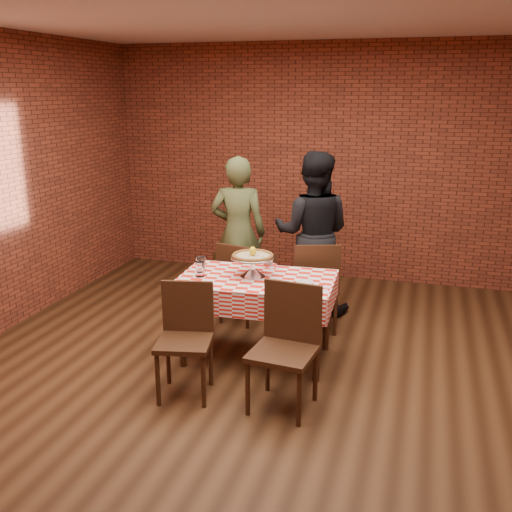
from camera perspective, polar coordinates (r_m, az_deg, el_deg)
name	(u,v)px	position (r m, az deg, el deg)	size (l,w,h in m)	color
ground	(260,380)	(5.01, 0.43, -11.98)	(6.00, 6.00, 0.00)	black
back_wall	(328,163)	(7.41, 6.98, 8.91)	(5.50, 5.50, 0.00)	maroon
table	(257,319)	(5.24, 0.06, -6.11)	(1.33, 0.80, 0.75)	#3C2013
tablecloth	(257,290)	(5.15, 0.06, -3.34)	(1.36, 0.83, 0.23)	red
pizza_stand	(253,266)	(5.13, -0.32, -1.02)	(0.40, 0.40, 0.18)	silver
pizza	(253,256)	(5.11, -0.32, -0.02)	(0.36, 0.36, 0.03)	#CABC90
lemon	(253,251)	(5.09, -0.32, 0.47)	(0.06, 0.06, 0.08)	yellow
water_glass_left	(200,269)	(5.15, -5.48, -1.29)	(0.08, 0.08, 0.13)	white
water_glass_right	(201,264)	(5.30, -5.37, -0.80)	(0.08, 0.08, 0.13)	white
side_plate	(305,282)	(4.99, 4.77, -2.57)	(0.15, 0.15, 0.01)	white
sweetener_packet_a	(324,290)	(4.83, 6.67, -3.32)	(0.05, 0.04, 0.01)	white
sweetener_packet_b	(326,287)	(4.90, 6.86, -3.01)	(0.05, 0.04, 0.01)	white
condiment_caddy	(270,261)	(5.38, 1.41, -0.48)	(0.09, 0.07, 0.13)	silver
chair_near_left	(184,343)	(4.63, -6.99, -8.40)	(0.41, 0.41, 0.89)	#3C2013
chair_near_right	(283,351)	(4.42, 2.62, -9.17)	(0.46, 0.46, 0.94)	#3C2013
chair_far_left	(241,282)	(6.05, -1.42, -2.50)	(0.38, 0.38, 0.86)	#3C2013
chair_far_right	(314,285)	(5.88, 5.67, -2.80)	(0.44, 0.44, 0.92)	#3C2013
diner_olive	(238,233)	(6.38, -1.75, 2.25)	(0.61, 0.40, 1.67)	#4A522C
diner_black	(313,233)	(6.26, 5.51, 2.23)	(0.84, 0.66, 1.73)	black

